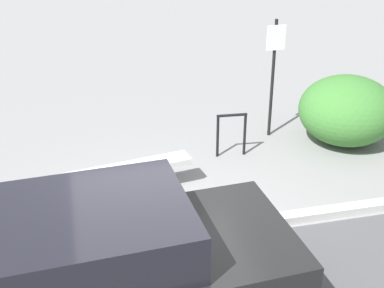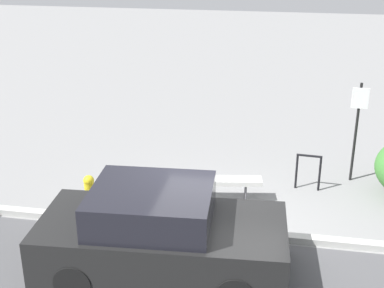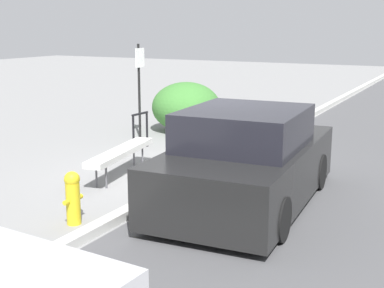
# 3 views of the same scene
# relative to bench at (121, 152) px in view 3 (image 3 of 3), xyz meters

# --- Properties ---
(ground_plane) EXTENTS (60.00, 60.00, 0.00)m
(ground_plane) POSITION_rel_bench_xyz_m (0.44, -1.32, -0.45)
(ground_plane) COLOR gray
(curb) EXTENTS (60.00, 0.20, 0.13)m
(curb) POSITION_rel_bench_xyz_m (0.44, -1.32, -0.38)
(curb) COLOR #B7B7B2
(curb) RESTS_ON ground_plane
(bench) EXTENTS (2.24, 0.70, 0.51)m
(bench) POSITION_rel_bench_xyz_m (0.00, 0.00, 0.00)
(bench) COLOR #515156
(bench) RESTS_ON ground_plane
(bike_rack) EXTENTS (0.55, 0.09, 0.83)m
(bike_rack) POSITION_rel_bench_xyz_m (2.06, 0.92, 0.05)
(bike_rack) COLOR black
(bike_rack) RESTS_ON ground_plane
(sign_post) EXTENTS (0.36, 0.08, 2.30)m
(sign_post) POSITION_rel_bench_xyz_m (3.05, 1.57, 0.93)
(sign_post) COLOR black
(sign_post) RESTS_ON ground_plane
(fire_hydrant) EXTENTS (0.36, 0.22, 0.77)m
(fire_hydrant) POSITION_rel_bench_xyz_m (-2.33, -0.83, -0.04)
(fire_hydrant) COLOR gold
(fire_hydrant) RESTS_ON ground_plane
(shrub_hedge) EXTENTS (1.81, 1.79, 1.29)m
(shrub_hedge) POSITION_rel_bench_xyz_m (4.35, 0.98, 0.20)
(shrub_hedge) COLOR #3D7A33
(shrub_hedge) RESTS_ON ground_plane
(parked_car_near) EXTENTS (4.14, 2.10, 1.52)m
(parked_car_near) POSITION_rel_bench_xyz_m (-0.41, -2.65, 0.23)
(parked_car_near) COLOR black
(parked_car_near) RESTS_ON ground_plane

